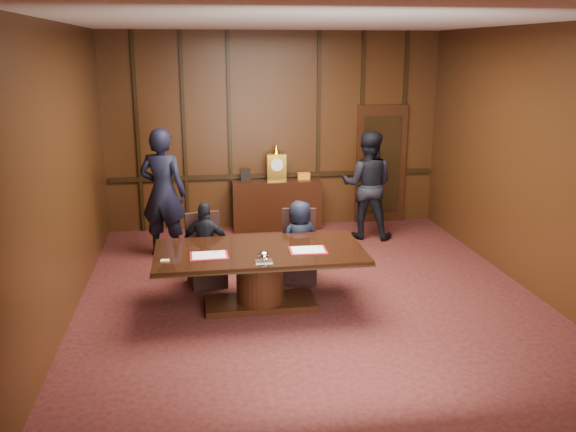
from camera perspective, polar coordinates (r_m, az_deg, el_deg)
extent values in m
plane|color=#330E0E|center=(8.16, 2.05, -7.60)|extent=(7.00, 7.00, 0.00)
plane|color=silver|center=(7.52, 2.31, 17.78)|extent=(7.00, 7.00, 0.00)
cube|color=black|center=(11.06, -1.29, 7.92)|extent=(6.00, 0.04, 3.50)
cube|color=black|center=(4.37, 10.88, -4.05)|extent=(6.00, 0.04, 3.50)
cube|color=black|center=(7.67, -20.46, 3.63)|extent=(0.04, 7.00, 3.50)
cube|color=black|center=(8.72, 21.98, 4.80)|extent=(0.04, 7.00, 3.50)
cube|color=black|center=(11.16, -1.24, 3.83)|extent=(5.90, 0.05, 0.08)
cube|color=black|center=(11.55, 8.68, 4.81)|extent=(0.95, 0.06, 2.20)
sphere|color=gold|center=(11.39, 6.99, 4.46)|extent=(0.08, 0.08, 0.08)
cube|color=black|center=(11.07, -1.08, 1.08)|extent=(1.60, 0.45, 0.90)
cube|color=black|center=(11.12, -4.65, -1.16)|extent=(0.12, 0.40, 0.06)
cube|color=black|center=(11.29, 2.45, -0.86)|extent=(0.12, 0.40, 0.06)
cube|color=gold|center=(10.92, -1.10, 4.59)|extent=(0.34, 0.18, 0.48)
cylinder|color=white|center=(10.81, -1.03, 4.80)|extent=(0.22, 0.03, 0.22)
cone|color=gold|center=(10.87, -1.11, 6.24)|extent=(0.14, 0.14, 0.16)
cube|color=black|center=(10.91, -3.98, 3.84)|extent=(0.18, 0.04, 0.22)
cube|color=orange|center=(11.05, 1.46, 3.76)|extent=(0.22, 0.12, 0.12)
cube|color=black|center=(7.88, -2.60, -8.14)|extent=(1.40, 0.60, 0.08)
cylinder|color=black|center=(7.75, -2.63, -5.77)|extent=(0.60, 0.60, 0.62)
cube|color=black|center=(7.64, -2.66, -3.53)|extent=(2.62, 1.32, 0.02)
cube|color=black|center=(7.63, -2.66, -3.39)|extent=(2.60, 1.30, 0.06)
cube|color=maroon|center=(7.45, -7.40, -3.70)|extent=(0.47, 0.34, 0.01)
cube|color=white|center=(7.44, -7.41, -3.64)|extent=(0.40, 0.29, 0.01)
cube|color=maroon|center=(7.58, 1.87, -3.23)|extent=(0.47, 0.35, 0.01)
cube|color=white|center=(7.58, 1.87, -3.17)|extent=(0.41, 0.29, 0.01)
cube|color=white|center=(7.20, -2.28, -4.25)|extent=(0.20, 0.14, 0.01)
ellipsoid|color=white|center=(7.18, -2.28, -3.82)|extent=(0.13, 0.13, 0.10)
cube|color=tan|center=(7.36, -11.44, -4.11)|extent=(0.11, 0.08, 0.01)
cube|color=black|center=(8.57, -7.58, -4.93)|extent=(0.56, 0.56, 0.46)
cube|color=black|center=(8.61, -7.99, -1.41)|extent=(0.48, 0.15, 0.55)
cylinder|color=black|center=(8.42, -8.89, -6.19)|extent=(0.04, 0.04, 0.23)
cylinder|color=black|center=(8.80, -6.29, -5.13)|extent=(0.04, 0.04, 0.23)
cube|color=black|center=(8.68, 1.05, -4.52)|extent=(0.54, 0.54, 0.46)
cube|color=black|center=(8.73, 1.02, -1.02)|extent=(0.48, 0.13, 0.55)
cylinder|color=black|center=(8.51, -0.06, -5.77)|extent=(0.04, 0.04, 0.23)
cylinder|color=black|center=(8.94, 2.09, -4.71)|extent=(0.04, 0.04, 0.23)
imported|color=black|center=(8.40, -7.66, -2.70)|extent=(0.75, 0.47, 1.19)
imported|color=black|center=(8.52, 1.12, -2.40)|extent=(0.66, 0.54, 1.17)
imported|color=black|center=(9.68, -11.61, 2.13)|extent=(0.86, 0.71, 2.04)
imported|color=black|center=(10.54, 7.44, 2.89)|extent=(1.10, 0.98, 1.86)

